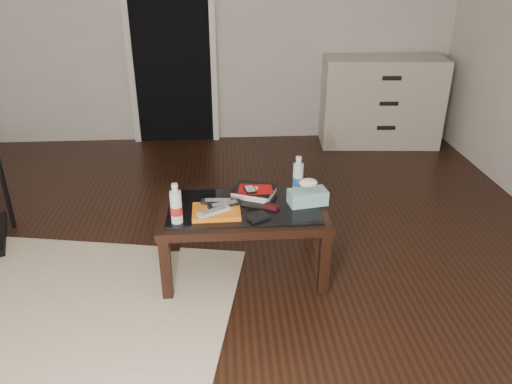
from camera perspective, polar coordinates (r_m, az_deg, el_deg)
ground at (r=3.30m, az=-5.13°, el=-8.45°), size 5.00×5.00×0.00m
room_shell at (r=2.74m, az=-6.54°, el=20.82°), size 5.00×5.00×5.00m
doorway at (r=5.28m, az=-9.70°, el=16.45°), size 0.90×0.08×2.07m
coffee_table at (r=3.05m, az=-1.44°, el=-2.68°), size 1.00×0.60×0.46m
rug at (r=3.12m, az=-22.24°, el=-12.68°), size 2.24×1.83×0.01m
dresser at (r=5.40m, az=14.05°, el=10.01°), size 1.23×0.59×0.90m
magazines at (r=2.93m, az=-4.55°, el=-2.25°), size 0.29×0.22×0.03m
remote_silver at (r=2.88m, az=-4.83°, el=-2.20°), size 0.20×0.14×0.02m
remote_black_front at (r=2.95m, az=-3.62°, el=-1.42°), size 0.21×0.11×0.02m
remote_black_back at (r=2.99m, az=-4.40°, el=-1.05°), size 0.20×0.06×0.02m
textbook at (r=3.14m, az=-0.23°, el=0.05°), size 0.31×0.28×0.05m
dvd_mailers at (r=3.12m, az=-0.24°, el=0.40°), size 0.21×0.16×0.01m
ipod at (r=3.08m, az=-0.70°, el=0.29°), size 0.08×0.11×0.02m
flip_phone at (r=2.99m, az=1.75°, el=-1.68°), size 0.10×0.09×0.02m
wallet at (r=2.87m, az=0.27°, el=-2.87°), size 0.14×0.12×0.02m
water_bottle_left at (r=2.82m, az=-9.14°, el=-1.28°), size 0.08×0.08×0.24m
water_bottle_right at (r=3.16m, az=4.84°, el=2.04°), size 0.08×0.08×0.24m
tissue_box at (r=3.04m, az=5.92°, el=-0.58°), size 0.25×0.16×0.09m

